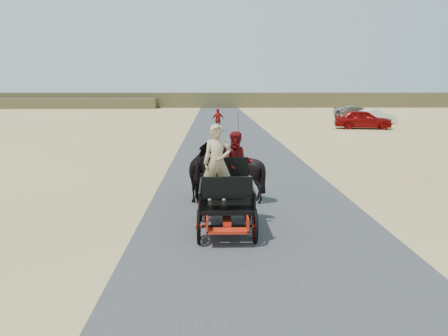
{
  "coord_description": "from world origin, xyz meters",
  "views": [
    {
      "loc": [
        -1.16,
        -11.96,
        3.37
      ],
      "look_at": [
        -0.85,
        -0.35,
        1.2
      ],
      "focal_mm": 35.0,
      "sensor_mm": 36.0,
      "label": 1
    }
  ],
  "objects_px": {
    "horse_left": "(205,171)",
    "horse_right": "(241,171)",
    "car_c": "(359,114)",
    "carriage": "(226,215)",
    "car_a": "(363,119)",
    "car_d": "(353,111)",
    "pedestrian": "(218,120)",
    "car_b": "(374,117)"
  },
  "relations": [
    {
      "from": "carriage",
      "to": "car_a",
      "type": "bearing_deg",
      "value": 64.64
    },
    {
      "from": "car_a",
      "to": "pedestrian",
      "type": "bearing_deg",
      "value": 107.66
    },
    {
      "from": "pedestrian",
      "to": "car_b",
      "type": "height_order",
      "value": "pedestrian"
    },
    {
      "from": "car_a",
      "to": "car_d",
      "type": "bearing_deg",
      "value": -4.34
    },
    {
      "from": "car_a",
      "to": "car_d",
      "type": "xyz_separation_m",
      "value": [
        3.76,
        14.15,
        -0.16
      ]
    },
    {
      "from": "horse_right",
      "to": "car_c",
      "type": "distance_m",
      "value": 33.32
    },
    {
      "from": "horse_right",
      "to": "car_b",
      "type": "height_order",
      "value": "horse_right"
    },
    {
      "from": "car_c",
      "to": "car_d",
      "type": "bearing_deg",
      "value": -3.97
    },
    {
      "from": "carriage",
      "to": "car_d",
      "type": "bearing_deg",
      "value": 68.25
    },
    {
      "from": "horse_left",
      "to": "car_d",
      "type": "relative_size",
      "value": 0.45
    },
    {
      "from": "horse_right",
      "to": "car_b",
      "type": "bearing_deg",
      "value": -117.56
    },
    {
      "from": "pedestrian",
      "to": "car_a",
      "type": "xyz_separation_m",
      "value": [
        11.78,
        1.47,
        -0.09
      ]
    },
    {
      "from": "horse_left",
      "to": "car_d",
      "type": "bearing_deg",
      "value": -114.09
    },
    {
      "from": "horse_left",
      "to": "horse_right",
      "type": "bearing_deg",
      "value": -180.0
    },
    {
      "from": "carriage",
      "to": "car_d",
      "type": "distance_m",
      "value": 42.32
    },
    {
      "from": "horse_left",
      "to": "car_b",
      "type": "xyz_separation_m",
      "value": [
        15.12,
        26.87,
        -0.2
      ]
    },
    {
      "from": "car_d",
      "to": "car_c",
      "type": "bearing_deg",
      "value": 177.68
    },
    {
      "from": "pedestrian",
      "to": "car_d",
      "type": "bearing_deg",
      "value": -152.18
    },
    {
      "from": "carriage",
      "to": "car_d",
      "type": "xyz_separation_m",
      "value": [
        15.69,
        39.31,
        0.25
      ]
    },
    {
      "from": "pedestrian",
      "to": "carriage",
      "type": "bearing_deg",
      "value": 72.35
    },
    {
      "from": "horse_right",
      "to": "pedestrian",
      "type": "bearing_deg",
      "value": -88.86
    },
    {
      "from": "car_c",
      "to": "carriage",
      "type": "bearing_deg",
      "value": 165.71
    },
    {
      "from": "car_a",
      "to": "car_c",
      "type": "distance_m",
      "value": 8.53
    },
    {
      "from": "pedestrian",
      "to": "car_a",
      "type": "relative_size",
      "value": 0.38
    },
    {
      "from": "pedestrian",
      "to": "car_c",
      "type": "distance_m",
      "value": 17.16
    },
    {
      "from": "pedestrian",
      "to": "car_d",
      "type": "height_order",
      "value": "pedestrian"
    },
    {
      "from": "horse_left",
      "to": "pedestrian",
      "type": "xyz_separation_m",
      "value": [
        0.69,
        20.69,
        0.02
      ]
    },
    {
      "from": "carriage",
      "to": "car_a",
      "type": "xyz_separation_m",
      "value": [
        11.92,
        25.15,
        0.41
      ]
    },
    {
      "from": "horse_left",
      "to": "pedestrian",
      "type": "height_order",
      "value": "pedestrian"
    },
    {
      "from": "carriage",
      "to": "horse_right",
      "type": "distance_m",
      "value": 3.09
    },
    {
      "from": "horse_left",
      "to": "carriage",
      "type": "bearing_deg",
      "value": 100.39
    },
    {
      "from": "horse_right",
      "to": "pedestrian",
      "type": "relative_size",
      "value": 0.98
    },
    {
      "from": "carriage",
      "to": "car_c",
      "type": "height_order",
      "value": "car_c"
    },
    {
      "from": "car_b",
      "to": "horse_right",
      "type": "bearing_deg",
      "value": 151.0
    },
    {
      "from": "horse_right",
      "to": "pedestrian",
      "type": "xyz_separation_m",
      "value": [
        -0.41,
        20.69,
        0.01
      ]
    },
    {
      "from": "carriage",
      "to": "car_a",
      "type": "distance_m",
      "value": 27.84
    },
    {
      "from": "carriage",
      "to": "car_b",
      "type": "distance_m",
      "value": 33.24
    },
    {
      "from": "car_a",
      "to": "horse_left",
      "type": "bearing_deg",
      "value": 161.18
    },
    {
      "from": "horse_right",
      "to": "car_c",
      "type": "relative_size",
      "value": 0.36
    },
    {
      "from": "car_a",
      "to": "car_c",
      "type": "height_order",
      "value": "car_a"
    },
    {
      "from": "carriage",
      "to": "car_a",
      "type": "relative_size",
      "value": 0.53
    },
    {
      "from": "horse_right",
      "to": "car_d",
      "type": "bearing_deg",
      "value": -112.63
    }
  ]
}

